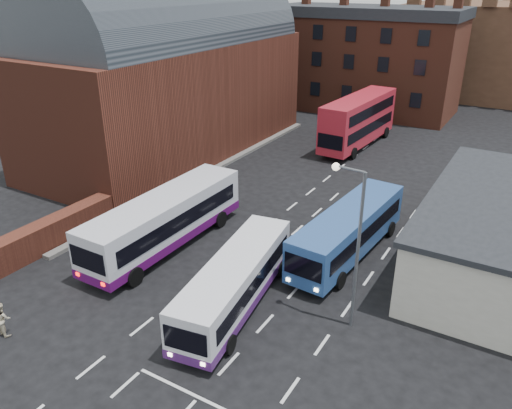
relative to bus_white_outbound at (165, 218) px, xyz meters
The scene contains 11 objects.
ground 7.50m from the bus_white_outbound, 55.85° to the right, with size 180.00×180.00×0.00m, color black.
railway_station 19.70m from the bus_white_outbound, 127.31° to the left, with size 12.00×28.00×16.00m.
forecourt_wall 7.40m from the bus_white_outbound, 146.95° to the right, with size 1.20×10.00×1.80m, color #602B1E.
brick_terrace 40.21m from the bus_white_outbound, 92.77° to the left, with size 22.00×10.00×11.00m, color brown.
castle_keep 60.98m from the bus_white_outbound, 80.48° to the left, with size 22.00×22.00×12.00m, color brown.
bus_white_outbound is the anchor object (origin of this frame).
bus_white_inbound 7.78m from the bus_white_outbound, 23.96° to the right, with size 3.79×10.31×2.75m.
bus_blue 11.08m from the bus_white_outbound, 24.73° to the left, with size 3.35×10.97×2.95m.
bus_red_double 25.50m from the bus_white_outbound, 83.09° to the left, with size 3.62×12.27×4.85m.
street_lamp 12.81m from the bus_white_outbound, ahead, with size 1.63×0.39×8.00m.
pedestrian_beige 10.57m from the bus_white_outbound, 96.09° to the right, with size 0.82×0.64×1.70m, color beige.
Camera 1 is at (14.57, -14.66, 15.32)m, focal length 35.00 mm.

